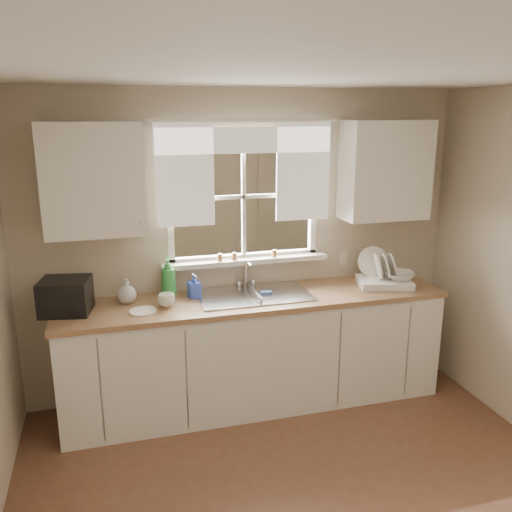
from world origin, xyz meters
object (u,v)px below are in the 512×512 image
object	(u,v)px
soap_bottle_a	(168,277)
cup	(167,300)
dish_rack	(384,277)
black_appliance	(66,296)

from	to	relation	value
soap_bottle_a	cup	distance (m)	0.24
dish_rack	black_appliance	size ratio (longest dim) A/B	1.45
dish_rack	soap_bottle_a	xyz separation A→B (m)	(-1.76, 0.18, 0.09)
cup	black_appliance	size ratio (longest dim) A/B	0.37
dish_rack	cup	xyz separation A→B (m)	(-1.80, -0.02, -0.02)
dish_rack	black_appliance	bearing A→B (deg)	178.98
dish_rack	cup	size ratio (longest dim) A/B	3.96
cup	black_appliance	xyz separation A→B (m)	(-0.71, 0.07, 0.08)
dish_rack	soap_bottle_a	distance (m)	1.77
soap_bottle_a	cup	size ratio (longest dim) A/B	2.55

